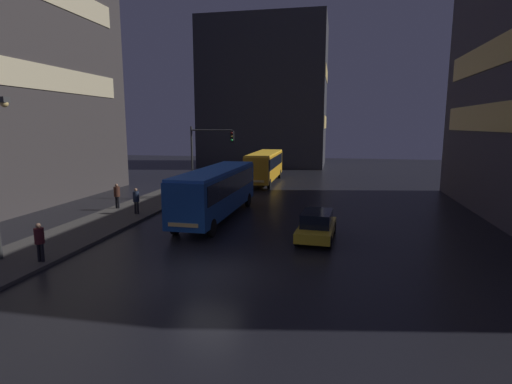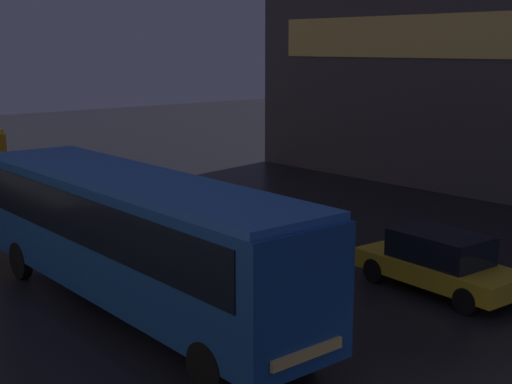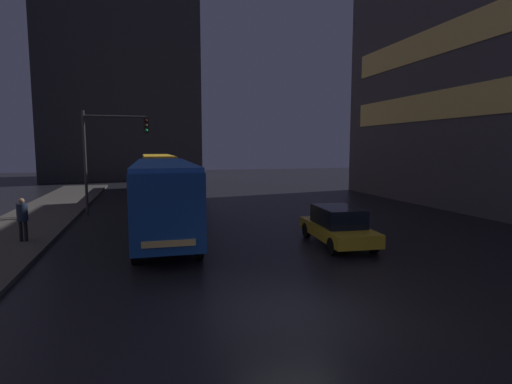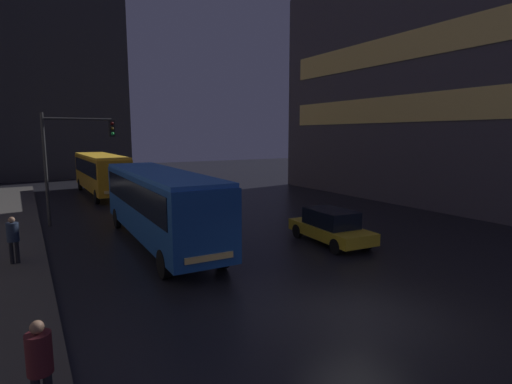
% 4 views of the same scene
% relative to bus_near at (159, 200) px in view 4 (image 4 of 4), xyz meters
% --- Properties ---
extents(ground_plane, '(120.00, 120.00, 0.00)m').
position_rel_bus_near_xyz_m(ground_plane, '(2.53, -9.62, -2.01)').
color(ground_plane, black).
extents(building_right_block, '(10.07, 24.74, 16.94)m').
position_rel_bus_near_xyz_m(building_right_block, '(22.12, 2.46, 6.46)').
color(building_right_block, '#423D47').
rests_on(building_right_block, ground).
extents(building_far_backdrop, '(18.07, 12.00, 20.97)m').
position_rel_bus_near_xyz_m(building_far_backdrop, '(-3.17, 35.92, 8.47)').
color(building_far_backdrop, '#2D2D33').
rests_on(building_far_backdrop, ground).
extents(bus_near, '(2.60, 11.39, 3.26)m').
position_rel_bus_near_xyz_m(bus_near, '(0.00, 0.00, 0.00)').
color(bus_near, '#194793').
rests_on(bus_near, ground).
extents(bus_far, '(2.58, 11.08, 3.23)m').
position_rel_bus_near_xyz_m(bus_far, '(0.26, 16.55, -0.02)').
color(bus_far, orange).
rests_on(bus_far, ground).
extents(car_taxi, '(2.06, 4.41, 1.52)m').
position_rel_bus_near_xyz_m(car_taxi, '(6.64, -3.65, -1.24)').
color(car_taxi, gold).
rests_on(car_taxi, ground).
extents(pedestrian_mid, '(0.52, 0.52, 1.72)m').
position_rel_bus_near_xyz_m(pedestrian_mid, '(-4.99, -10.00, -0.83)').
color(pedestrian_mid, black).
rests_on(pedestrian_mid, sidewalk_left).
extents(pedestrian_far, '(0.56, 0.56, 1.74)m').
position_rel_bus_near_xyz_m(pedestrian_far, '(-5.52, -0.36, -0.81)').
color(pedestrian_far, black).
rests_on(pedestrian_far, sidewalk_left).
extents(traffic_light_main, '(3.64, 0.35, 5.94)m').
position_rel_bus_near_xyz_m(traffic_light_main, '(-2.75, 6.45, 2.05)').
color(traffic_light_main, '#2D2D2D').
rests_on(traffic_light_main, ground).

